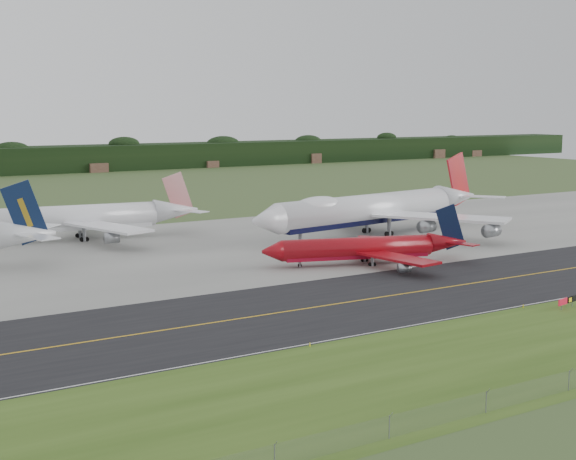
# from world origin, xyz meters

# --- Properties ---
(ground) EXTENTS (600.00, 600.00, 0.00)m
(ground) POSITION_xyz_m (0.00, 0.00, 0.00)
(ground) COLOR #3A4821
(ground) RESTS_ON ground
(taxiway) EXTENTS (400.00, 32.00, 0.02)m
(taxiway) POSITION_xyz_m (0.00, -4.00, 0.01)
(taxiway) COLOR black
(taxiway) RESTS_ON ground
(apron) EXTENTS (400.00, 78.00, 0.01)m
(apron) POSITION_xyz_m (0.00, 51.00, 0.01)
(apron) COLOR slate
(apron) RESTS_ON ground
(taxiway_centreline) EXTENTS (400.00, 0.40, 0.00)m
(taxiway_centreline) POSITION_xyz_m (0.00, -4.00, 0.03)
(taxiway_centreline) COLOR gold
(taxiway_centreline) RESTS_ON taxiway
(taxiway_edge_line) EXTENTS (400.00, 0.25, 0.00)m
(taxiway_edge_line) POSITION_xyz_m (0.00, -19.50, 0.03)
(taxiway_edge_line) COLOR silver
(taxiway_edge_line) RESTS_ON taxiway
(horizon_treeline) EXTENTS (700.00, 25.00, 12.00)m
(horizon_treeline) POSITION_xyz_m (0.00, 273.76, 5.47)
(horizon_treeline) COLOR black
(horizon_treeline) RESTS_ON ground
(jet_ba_747) EXTENTS (73.14, 59.98, 18.41)m
(jet_ba_747) POSITION_xyz_m (27.98, 46.70, 6.27)
(jet_ba_747) COLOR white
(jet_ba_747) RESTS_ON ground
(jet_red_737) EXTENTS (40.44, 32.17, 11.14)m
(jet_red_737) POSITION_xyz_m (5.86, 19.13, 3.08)
(jet_red_737) COLOR maroon
(jet_red_737) RESTS_ON ground
(jet_star_tail) EXTENTS (55.79, 46.29, 14.72)m
(jet_star_tail) POSITION_xyz_m (-32.61, 76.16, 4.91)
(jet_star_tail) COLOR white
(jet_star_tail) RESTS_ON ground
(taxiway_sign) EXTENTS (4.92, 1.12, 1.66)m
(taxiway_sign) POSITION_xyz_m (10.62, -23.99, 1.17)
(taxiway_sign) COLOR slate
(taxiway_sign) RESTS_ON ground
(edge_marker_left) EXTENTS (0.16, 0.16, 0.50)m
(edge_marker_left) POSITION_xyz_m (-32.84, -20.50, 0.25)
(edge_marker_left) COLOR yellow
(edge_marker_left) RESTS_ON ground
(edge_marker_center) EXTENTS (0.16, 0.16, 0.50)m
(edge_marker_center) POSITION_xyz_m (5.10, -20.50, 0.25)
(edge_marker_center) COLOR yellow
(edge_marker_center) RESTS_ON ground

